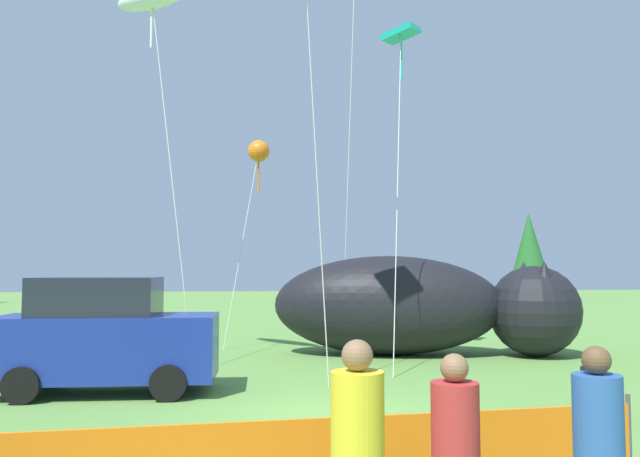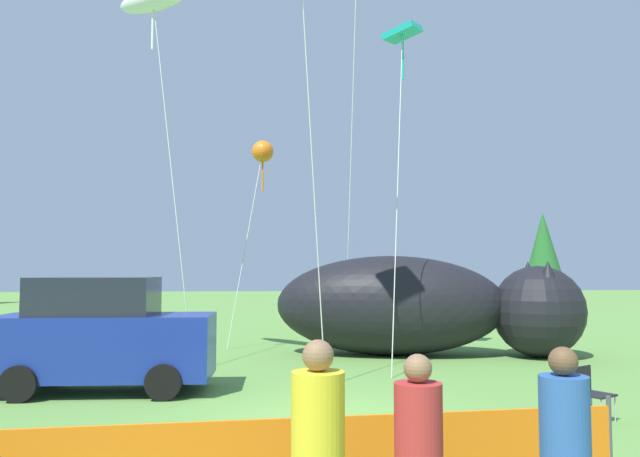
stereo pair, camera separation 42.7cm
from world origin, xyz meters
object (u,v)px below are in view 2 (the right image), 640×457
spectator_in_white_shirt (318,454)px  kite_teal_diamond (402,39)px  spectator_in_black_shirt (419,457)px  kite_orange_flower (262,153)px  parked_car (103,336)px  spectator_in_red_shirt (565,451)px  inflatable_cat (421,309)px  kite_white_ghost (153,0)px  folding_chair (590,389)px

spectator_in_white_shirt → kite_teal_diamond: (3.32, 11.55, 7.64)m
spectator_in_black_shirt → kite_teal_diamond: kite_teal_diamond is taller
spectator_in_black_shirt → kite_orange_flower: kite_orange_flower is taller
parked_car → spectator_in_red_shirt: 9.57m
inflatable_cat → kite_orange_flower: size_ratio=1.31×
spectator_in_red_shirt → kite_white_ghost: size_ratio=0.18×
folding_chair → spectator_in_white_shirt: 6.87m
spectator_in_white_shirt → kite_white_ghost: kite_white_ghost is taller
spectator_in_black_shirt → kite_white_ghost: (-4.04, 10.93, 8.30)m
folding_chair → spectator_in_red_shirt: (-2.83, -4.84, 0.48)m
parked_car → kite_orange_flower: bearing=69.4°
spectator_in_black_shirt → kite_white_ghost: bearing=110.3°
spectator_in_black_shirt → inflatable_cat: bearing=75.5°
parked_car → kite_white_ghost: bearing=86.4°
parked_car → spectator_in_black_shirt: size_ratio=2.42×
parked_car → inflatable_cat: 8.83m
folding_chair → spectator_in_red_shirt: bearing=-61.0°
parked_car → spectator_in_red_shirt: parked_car is taller
spectator_in_red_shirt → kite_orange_flower: 16.41m
parked_car → kite_white_ghost: size_ratio=0.43×
inflatable_cat → kite_teal_diamond: (-0.68, -0.95, 7.37)m
inflatable_cat → spectator_in_black_shirt: bearing=-93.1°
spectator_in_red_shirt → kite_orange_flower: bearing=98.9°
spectator_in_black_shirt → spectator_in_red_shirt: spectator_in_red_shirt is taller
spectator_in_white_shirt → spectator_in_black_shirt: bearing=7.1°
inflatable_cat → spectator_in_white_shirt: (-4.00, -12.50, -0.27)m
spectator_in_black_shirt → spectator_in_white_shirt: 0.80m
kite_teal_diamond → kite_white_ghost: bearing=-175.5°
spectator_in_black_shirt → spectator_in_red_shirt: bearing=-1.5°
kite_orange_flower → kite_teal_diamond: size_ratio=0.72×
spectator_in_white_shirt → spectator_in_red_shirt: 1.96m
kite_orange_flower → kite_teal_diamond: kite_teal_diamond is taller
inflatable_cat → kite_orange_flower: bearing=158.1°
spectator_in_white_shirt → spectator_in_red_shirt: spectator_in_white_shirt is taller
spectator_in_black_shirt → kite_teal_diamond: bearing=77.6°
kite_orange_flower → kite_teal_diamond: bearing=-45.8°
spectator_in_white_shirt → kite_white_ghost: bearing=106.4°
parked_car → kite_teal_diamond: size_ratio=0.46×
inflatable_cat → spectator_in_red_shirt: inflatable_cat is taller
kite_teal_diamond → inflatable_cat: bearing=54.2°
spectator_in_white_shirt → kite_orange_flower: kite_orange_flower is taller
parked_car → folding_chair: parked_car is taller
inflatable_cat → kite_white_ghost: size_ratio=0.88×
folding_chair → kite_white_ghost: 13.37m
spectator_in_white_shirt → parked_car: bearing=114.1°
folding_chair → kite_orange_flower: size_ratio=0.13×
kite_orange_flower → kite_white_ghost: kite_white_ghost is taller
kite_white_ghost → folding_chair: bearing=-37.3°
folding_chair → inflatable_cat: size_ratio=0.10×
inflatable_cat → kite_teal_diamond: 7.47m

